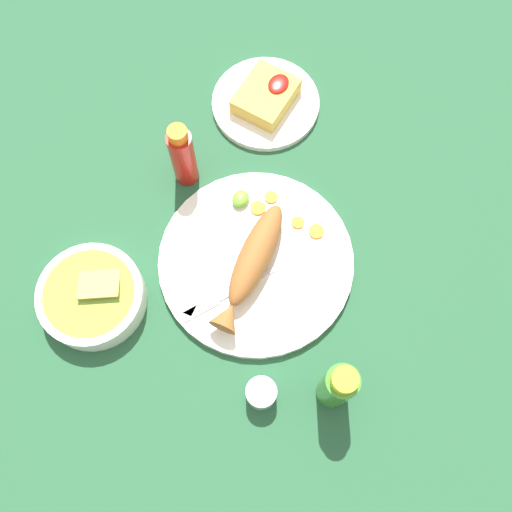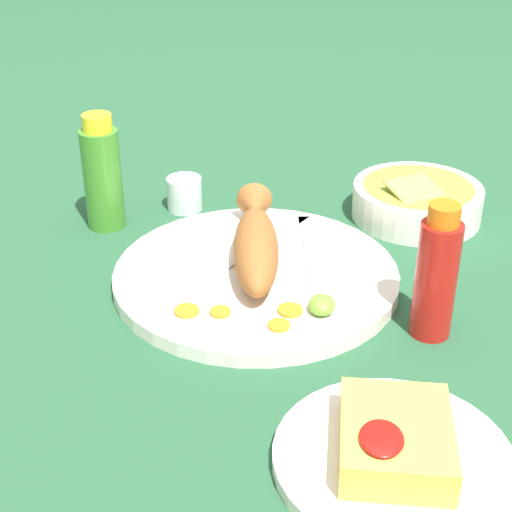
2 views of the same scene
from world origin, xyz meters
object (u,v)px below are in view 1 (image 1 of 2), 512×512
at_px(hot_sauce_bottle_green, 338,386).
at_px(salt_cup, 261,393).
at_px(side_plate_fries, 266,103).
at_px(fork_far, 207,275).
at_px(main_plate, 256,261).
at_px(fork_near, 223,297).
at_px(guacamole_bowl, 92,296).
at_px(hot_sauce_bottle_red, 183,156).
at_px(fried_fish, 252,263).

distance_m(hot_sauce_bottle_green, salt_cup, 0.13).
relative_size(hot_sauce_bottle_green, side_plate_fries, 0.76).
bearing_deg(fork_far, main_plate, 132.99).
xyz_separation_m(fork_near, guacamole_bowl, (-0.12, 0.20, 0.01)).
distance_m(fork_near, hot_sauce_bottle_red, 0.27).
relative_size(main_plate, hot_sauce_bottle_red, 2.22).
distance_m(fried_fish, fork_near, 0.08).
distance_m(fried_fish, fork_far, 0.09).
xyz_separation_m(fried_fish, fork_far, (-0.05, 0.06, -0.03)).
relative_size(fork_far, hot_sauce_bottle_red, 1.16).
bearing_deg(side_plate_fries, guacamole_bowl, 173.81).
bearing_deg(main_plate, hot_sauce_bottle_red, 66.98).
height_order(fried_fish, hot_sauce_bottle_red, hot_sauce_bottle_red).
distance_m(main_plate, guacamole_bowl, 0.30).
distance_m(fried_fish, guacamole_bowl, 0.29).
bearing_deg(main_plate, fork_far, 139.33).
distance_m(main_plate, side_plate_fries, 0.34).
xyz_separation_m(fork_near, hot_sauce_bottle_green, (-0.05, -0.24, 0.06)).
height_order(hot_sauce_bottle_red, guacamole_bowl, hot_sauce_bottle_red).
bearing_deg(hot_sauce_bottle_green, fork_far, 77.46).
xyz_separation_m(main_plate, guacamole_bowl, (-0.21, 0.21, 0.02)).
height_order(hot_sauce_bottle_green, side_plate_fries, hot_sauce_bottle_green).
relative_size(main_plate, hot_sauce_bottle_green, 2.16).
height_order(main_plate, fried_fish, fried_fish).
bearing_deg(fork_near, fried_fish, -163.46).
distance_m(hot_sauce_bottle_red, side_plate_fries, 0.23).
xyz_separation_m(main_plate, salt_cup, (-0.20, -0.13, 0.01)).
bearing_deg(fork_far, fork_near, 60.88).
distance_m(main_plate, hot_sauce_bottle_red, 0.23).
relative_size(salt_cup, guacamole_bowl, 0.28).
bearing_deg(fried_fish, guacamole_bowl, 124.57).
distance_m(hot_sauce_bottle_red, guacamole_bowl, 0.30).
height_order(hot_sauce_bottle_green, guacamole_bowl, hot_sauce_bottle_green).
xyz_separation_m(main_plate, fried_fish, (-0.02, -0.00, 0.04)).
height_order(hot_sauce_bottle_green, salt_cup, hot_sauce_bottle_green).
height_order(fork_far, side_plate_fries, fork_far).
bearing_deg(hot_sauce_bottle_green, fried_fish, 62.45).
height_order(main_plate, hot_sauce_bottle_red, hot_sauce_bottle_red).
bearing_deg(salt_cup, fork_near, 52.46).
height_order(fried_fish, side_plate_fries, fried_fish).
bearing_deg(hot_sauce_bottle_red, fork_far, -137.49).
relative_size(fried_fish, salt_cup, 4.85).
xyz_separation_m(fork_near, side_plate_fries, (0.40, 0.14, -0.01)).
bearing_deg(hot_sauce_bottle_green, fork_near, 79.49).
relative_size(fork_far, salt_cup, 3.58).
bearing_deg(guacamole_bowl, fork_far, -47.88).
xyz_separation_m(hot_sauce_bottle_red, hot_sauce_bottle_green, (-0.22, -0.44, 0.00)).
height_order(main_plate, fork_near, fork_near).
xyz_separation_m(fried_fish, hot_sauce_bottle_red, (0.11, 0.21, 0.03)).
xyz_separation_m(main_plate, hot_sauce_bottle_red, (0.09, 0.21, 0.07)).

